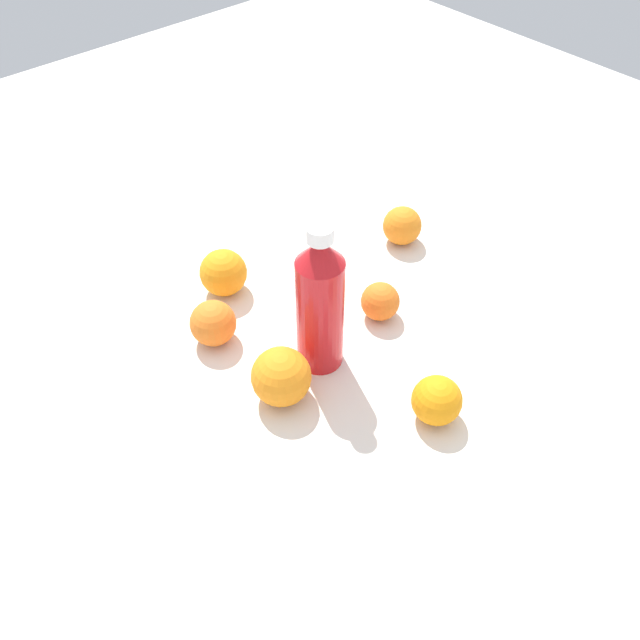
{
  "coord_description": "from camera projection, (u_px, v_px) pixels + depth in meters",
  "views": [
    {
      "loc": [
        0.48,
        -0.4,
        0.75
      ],
      "look_at": [
        -0.02,
        0.04,
        0.08
      ],
      "focal_mm": 37.88,
      "sensor_mm": 36.0,
      "label": 1
    }
  ],
  "objects": [
    {
      "name": "water_bottle",
      "position": [
        320.0,
        303.0,
        0.91
      ],
      "size": [
        0.07,
        0.07,
        0.24
      ],
      "rotation": [
        0.0,
        0.0,
        1.85
      ],
      "color": "red",
      "rests_on": "ground_plane"
    },
    {
      "name": "orange_2",
      "position": [
        380.0,
        301.0,
        1.03
      ],
      "size": [
        0.06,
        0.06,
        0.06
      ],
      "primitive_type": "sphere",
      "color": "orange",
      "rests_on": "ground_plane"
    },
    {
      "name": "ground_plane",
      "position": [
        309.0,
        378.0,
        0.97
      ],
      "size": [
        2.4,
        2.4,
        0.0
      ],
      "primitive_type": "plane",
      "color": "silver"
    },
    {
      "name": "orange_4",
      "position": [
        213.0,
        323.0,
        1.0
      ],
      "size": [
        0.07,
        0.07,
        0.07
      ],
      "primitive_type": "sphere",
      "color": "orange",
      "rests_on": "ground_plane"
    },
    {
      "name": "orange_0",
      "position": [
        437.0,
        400.0,
        0.9
      ],
      "size": [
        0.07,
        0.07,
        0.07
      ],
      "primitive_type": "sphere",
      "color": "orange",
      "rests_on": "ground_plane"
    },
    {
      "name": "orange_5",
      "position": [
        223.0,
        273.0,
        1.07
      ],
      "size": [
        0.08,
        0.08,
        0.08
      ],
      "primitive_type": "sphere",
      "color": "orange",
      "rests_on": "ground_plane"
    },
    {
      "name": "orange_1",
      "position": [
        283.0,
        379.0,
        0.91
      ],
      "size": [
        0.08,
        0.08,
        0.08
      ],
      "primitive_type": "sphere",
      "color": "orange",
      "rests_on": "ground_plane"
    },
    {
      "name": "orange_3",
      "position": [
        402.0,
        226.0,
        1.16
      ],
      "size": [
        0.07,
        0.07,
        0.07
      ],
      "primitive_type": "sphere",
      "color": "orange",
      "rests_on": "ground_plane"
    }
  ]
}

